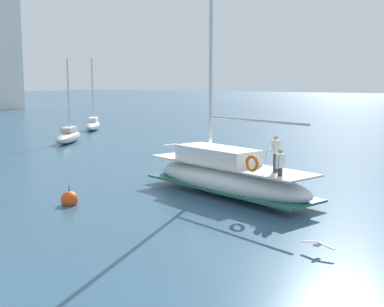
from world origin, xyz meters
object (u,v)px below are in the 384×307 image
moored_catamaran (68,136)px  mooring_buoy (69,200)px  main_sailboat (226,175)px  seagull (318,244)px  moored_ketch_distant (93,124)px

moored_catamaran → mooring_buoy: bearing=-132.3°
main_sailboat → mooring_buoy: (-5.48, 4.62, -0.69)m
main_sailboat → seagull: 8.65m
main_sailboat → moored_catamaran: (9.78, 21.39, -0.33)m
moored_catamaran → mooring_buoy: moored_catamaran is taller
moored_catamaran → seagull: size_ratio=6.40×
main_sailboat → moored_ketch_distant: (19.22, 27.90, -0.32)m
main_sailboat → moored_catamaran: main_sailboat is taller
moored_ketch_distant → mooring_buoy: bearing=-136.7°
moored_catamaran → mooring_buoy: (-15.26, -16.77, -0.36)m
main_sailboat → mooring_buoy: main_sailboat is taller
moored_ketch_distant → seagull: bearing=-125.8°
moored_ketch_distant → seagull: 42.47m
main_sailboat → seagull: main_sailboat is taller
moored_ketch_distant → mooring_buoy: moored_ketch_distant is taller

